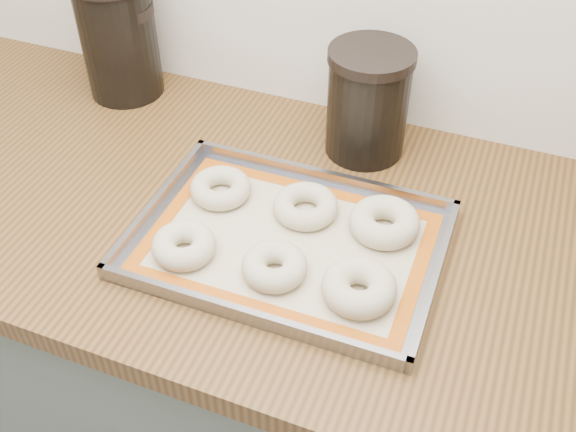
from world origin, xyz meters
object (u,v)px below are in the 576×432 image
at_px(bagel_front_mid, 274,266).
at_px(canister_left, 118,35).
at_px(bagel_back_right, 384,222).
at_px(bagel_front_left, 184,245).
at_px(canister_mid, 128,49).
at_px(canister_right, 368,102).
at_px(bagel_back_mid, 306,206).
at_px(bagel_front_right, 359,287).
at_px(baking_tray, 288,242).
at_px(bagel_back_left, 221,188).

bearing_deg(bagel_front_mid, canister_left, 142.14).
bearing_deg(bagel_back_right, bagel_front_left, -149.37).
xyz_separation_m(bagel_back_right, canister_mid, (-0.57, 0.22, 0.07)).
bearing_deg(canister_right, bagel_back_right, -65.40).
xyz_separation_m(bagel_front_mid, canister_left, (-0.47, 0.36, 0.10)).
xyz_separation_m(bagel_front_mid, bagel_back_right, (0.12, 0.15, 0.00)).
bearing_deg(bagel_back_mid, canister_mid, 153.29).
bearing_deg(canister_left, bagel_front_right, -31.24).
relative_size(baking_tray, bagel_back_mid, 4.48).
relative_size(bagel_front_right, bagel_back_right, 0.97).
bearing_deg(bagel_front_right, bagel_back_right, 91.09).
distance_m(baking_tray, canister_right, 0.30).
distance_m(bagel_front_right, canister_right, 0.36).
bearing_deg(baking_tray, canister_left, 147.43).
bearing_deg(bagel_front_mid, bagel_front_right, 1.66).
bearing_deg(bagel_front_mid, canister_right, 84.91).
bearing_deg(canister_right, canister_left, 178.14).
distance_m(bagel_front_mid, canister_left, 0.60).
distance_m(bagel_front_mid, canister_mid, 0.59).
bearing_deg(bagel_front_mid, canister_mid, 141.07).
height_order(bagel_front_right, bagel_back_left, bagel_front_right).
bearing_deg(canister_left, canister_right, -1.86).
xyz_separation_m(bagel_front_mid, bagel_back_left, (-0.15, 0.13, -0.00)).
bearing_deg(bagel_back_left, bagel_back_mid, 3.29).
relative_size(bagel_front_right, bagel_back_left, 1.06).
distance_m(bagel_back_mid, bagel_back_right, 0.13).
bearing_deg(canister_right, bagel_front_right, -74.61).
relative_size(bagel_front_right, canister_left, 0.44).
height_order(bagel_front_mid, bagel_back_left, bagel_front_mid).
height_order(bagel_back_mid, canister_right, canister_right).
relative_size(bagel_front_mid, bagel_back_mid, 0.92).
distance_m(bagel_back_left, bagel_back_mid, 0.14).
distance_m(bagel_back_right, canister_left, 0.64).
bearing_deg(bagel_back_right, baking_tray, -148.78).
height_order(bagel_front_left, canister_left, canister_left).
xyz_separation_m(baking_tray, bagel_back_mid, (0.00, 0.07, 0.01)).
distance_m(baking_tray, bagel_back_mid, 0.07).
xyz_separation_m(bagel_back_left, bagel_back_mid, (0.14, 0.01, 0.00)).
bearing_deg(bagel_back_mid, canister_right, 80.41).
xyz_separation_m(bagel_front_left, bagel_back_right, (0.26, 0.16, 0.00)).
xyz_separation_m(bagel_back_left, bagel_back_right, (0.27, 0.01, 0.00)).
bearing_deg(bagel_back_mid, bagel_front_right, -46.46).
xyz_separation_m(bagel_front_right, canister_left, (-0.59, 0.36, 0.10)).
relative_size(bagel_back_mid, canister_left, 0.43).
distance_m(bagel_back_mid, canister_left, 0.52).
height_order(bagel_front_left, bagel_back_right, bagel_back_right).
height_order(bagel_front_right, canister_right, canister_right).
height_order(bagel_back_left, canister_right, canister_right).
xyz_separation_m(baking_tray, bagel_front_left, (-0.13, -0.08, 0.02)).
height_order(bagel_front_right, bagel_back_mid, bagel_front_right).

